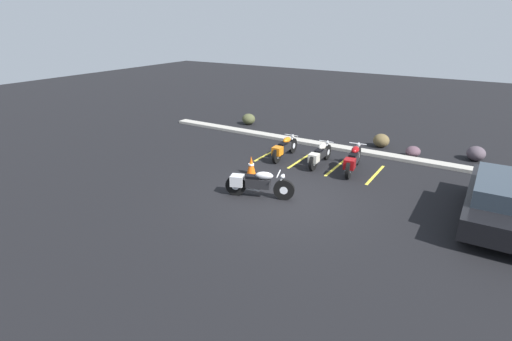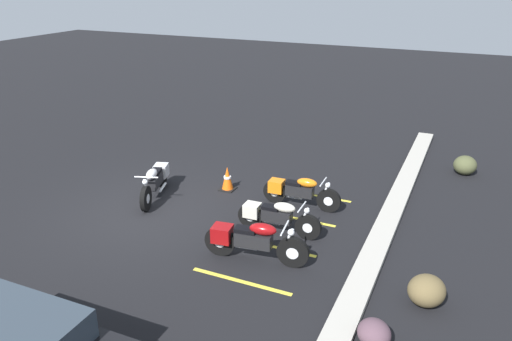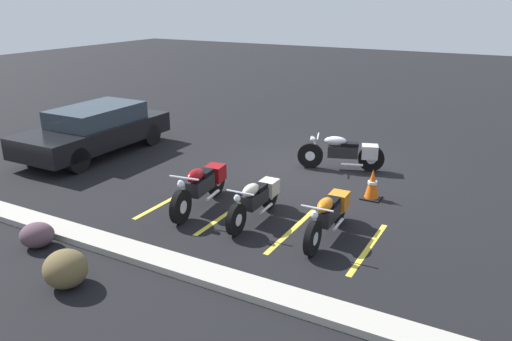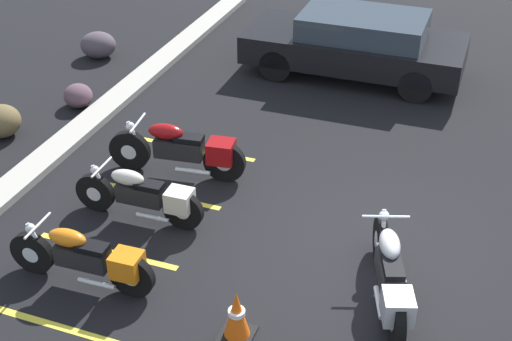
% 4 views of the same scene
% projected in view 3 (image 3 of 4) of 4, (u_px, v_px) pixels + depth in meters
% --- Properties ---
extents(ground, '(60.00, 60.00, 0.00)m').
position_uv_depth(ground, '(309.00, 168.00, 12.55)').
color(ground, black).
extents(motorcycle_silver_featured, '(2.06, 0.93, 0.84)m').
position_uv_depth(motorcycle_silver_featured, '(345.00, 152.00, 12.32)').
color(motorcycle_silver_featured, black).
rests_on(motorcycle_silver_featured, ground).
extents(parked_bike_0, '(0.57, 2.02, 0.79)m').
position_uv_depth(parked_bike_0, '(329.00, 214.00, 8.91)').
color(parked_bike_0, black).
rests_on(parked_bike_0, ground).
extents(parked_bike_1, '(0.56, 1.98, 0.78)m').
position_uv_depth(parked_bike_1, '(257.00, 198.00, 9.60)').
color(parked_bike_1, black).
rests_on(parked_bike_1, ground).
extents(parked_bike_2, '(0.69, 2.21, 0.87)m').
position_uv_depth(parked_bike_2, '(202.00, 185.00, 10.17)').
color(parked_bike_2, black).
rests_on(parked_bike_2, ground).
extents(car_black, '(1.85, 4.32, 1.29)m').
position_uv_depth(car_black, '(95.00, 129.00, 13.54)').
color(car_black, black).
rests_on(car_black, ground).
extents(concrete_curb, '(18.00, 0.50, 0.12)m').
position_uv_depth(concrete_curb, '(172.00, 264.00, 7.95)').
color(concrete_curb, '#A8A399').
rests_on(concrete_curb, ground).
extents(landscape_rock_0, '(0.92, 0.91, 0.57)m').
position_uv_depth(landscape_rock_0, '(65.00, 269.00, 7.38)').
color(landscape_rock_0, brown).
rests_on(landscape_rock_0, ground).
extents(landscape_rock_2, '(0.77, 0.76, 0.43)m').
position_uv_depth(landscape_rock_2, '(37.00, 235.00, 8.56)').
color(landscape_rock_2, '#543C47').
rests_on(landscape_rock_2, ground).
extents(traffic_cone, '(0.40, 0.40, 0.66)m').
position_uv_depth(traffic_cone, '(372.00, 185.00, 10.58)').
color(traffic_cone, black).
rests_on(traffic_cone, ground).
extents(stall_line_0, '(0.10, 2.10, 0.00)m').
position_uv_depth(stall_line_0, '(368.00, 248.00, 8.57)').
color(stall_line_0, gold).
rests_on(stall_line_0, ground).
extents(stall_line_1, '(0.10, 2.10, 0.00)m').
position_uv_depth(stall_line_1, '(292.00, 230.00, 9.23)').
color(stall_line_1, gold).
rests_on(stall_line_1, ground).
extents(stall_line_2, '(0.10, 2.10, 0.00)m').
position_uv_depth(stall_line_2, '(226.00, 215.00, 9.89)').
color(stall_line_2, gold).
rests_on(stall_line_2, ground).
extents(stall_line_3, '(0.10, 2.10, 0.00)m').
position_uv_depth(stall_line_3, '(168.00, 201.00, 10.55)').
color(stall_line_3, gold).
rests_on(stall_line_3, ground).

